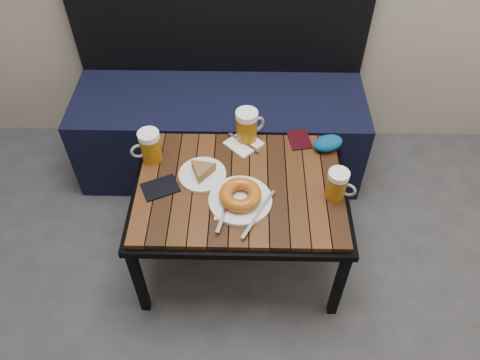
{
  "coord_description": "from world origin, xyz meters",
  "views": [
    {
      "loc": [
        -0.03,
        -0.05,
        1.83
      ],
      "look_at": [
        -0.05,
        1.16,
        0.5
      ],
      "focal_mm": 35.0,
      "sensor_mm": 36.0,
      "label": 1
    }
  ],
  "objects_px": {
    "plate_bagel": "(240,197)",
    "plate_pie": "(202,172)",
    "beer_mug_right": "(337,185)",
    "passport_navy": "(160,188)",
    "knit_pouch": "(328,143)",
    "beer_mug_left": "(150,146)",
    "cafe_table": "(240,192)",
    "bench": "(220,122)",
    "beer_mug_centre": "(247,126)",
    "passport_burgundy": "(299,140)"
  },
  "relations": [
    {
      "from": "plate_bagel",
      "to": "plate_pie",
      "type": "bearing_deg",
      "value": 139.18
    },
    {
      "from": "beer_mug_right",
      "to": "plate_pie",
      "type": "height_order",
      "value": "beer_mug_right"
    },
    {
      "from": "passport_navy",
      "to": "knit_pouch",
      "type": "xyz_separation_m",
      "value": [
        0.67,
        0.24,
        0.02
      ]
    },
    {
      "from": "beer_mug_left",
      "to": "knit_pouch",
      "type": "distance_m",
      "value": 0.73
    },
    {
      "from": "plate_pie",
      "to": "passport_navy",
      "type": "distance_m",
      "value": 0.17
    },
    {
      "from": "plate_pie",
      "to": "plate_bagel",
      "type": "bearing_deg",
      "value": -40.82
    },
    {
      "from": "cafe_table",
      "to": "passport_navy",
      "type": "height_order",
      "value": "passport_navy"
    },
    {
      "from": "bench",
      "to": "beer_mug_centre",
      "type": "relative_size",
      "value": 9.49
    },
    {
      "from": "bench",
      "to": "beer_mug_right",
      "type": "height_order",
      "value": "bench"
    },
    {
      "from": "plate_bagel",
      "to": "passport_burgundy",
      "type": "relative_size",
      "value": 2.48
    },
    {
      "from": "bench",
      "to": "beer_mug_centre",
      "type": "height_order",
      "value": "bench"
    },
    {
      "from": "knit_pouch",
      "to": "plate_bagel",
      "type": "bearing_deg",
      "value": -140.06
    },
    {
      "from": "beer_mug_right",
      "to": "knit_pouch",
      "type": "distance_m",
      "value": 0.26
    },
    {
      "from": "plate_bagel",
      "to": "knit_pouch",
      "type": "relative_size",
      "value": 2.35
    },
    {
      "from": "plate_pie",
      "to": "knit_pouch",
      "type": "relative_size",
      "value": 1.47
    },
    {
      "from": "plate_bagel",
      "to": "knit_pouch",
      "type": "bearing_deg",
      "value": 39.94
    },
    {
      "from": "beer_mug_left",
      "to": "cafe_table",
      "type": "bearing_deg",
      "value": 139.02
    },
    {
      "from": "passport_navy",
      "to": "knit_pouch",
      "type": "relative_size",
      "value": 1.06
    },
    {
      "from": "beer_mug_left",
      "to": "plate_pie",
      "type": "height_order",
      "value": "beer_mug_left"
    },
    {
      "from": "plate_bagel",
      "to": "passport_navy",
      "type": "bearing_deg",
      "value": 168.63
    },
    {
      "from": "beer_mug_right",
      "to": "knit_pouch",
      "type": "relative_size",
      "value": 0.99
    },
    {
      "from": "passport_navy",
      "to": "bench",
      "type": "bearing_deg",
      "value": 137.32
    },
    {
      "from": "beer_mug_right",
      "to": "plate_pie",
      "type": "relative_size",
      "value": 0.67
    },
    {
      "from": "knit_pouch",
      "to": "passport_navy",
      "type": "bearing_deg",
      "value": -160.48
    },
    {
      "from": "cafe_table",
      "to": "plate_bagel",
      "type": "relative_size",
      "value": 2.79
    },
    {
      "from": "beer_mug_centre",
      "to": "plate_pie",
      "type": "height_order",
      "value": "beer_mug_centre"
    },
    {
      "from": "cafe_table",
      "to": "passport_navy",
      "type": "distance_m",
      "value": 0.31
    },
    {
      "from": "plate_pie",
      "to": "plate_bagel",
      "type": "xyz_separation_m",
      "value": [
        0.15,
        -0.13,
        0.01
      ]
    },
    {
      "from": "passport_burgundy",
      "to": "knit_pouch",
      "type": "bearing_deg",
      "value": -32.7
    },
    {
      "from": "knit_pouch",
      "to": "beer_mug_right",
      "type": "bearing_deg",
      "value": -89.47
    },
    {
      "from": "plate_bagel",
      "to": "knit_pouch",
      "type": "height_order",
      "value": "plate_bagel"
    },
    {
      "from": "beer_mug_right",
      "to": "passport_navy",
      "type": "relative_size",
      "value": 0.93
    },
    {
      "from": "beer_mug_centre",
      "to": "plate_pie",
      "type": "distance_m",
      "value": 0.28
    },
    {
      "from": "beer_mug_right",
      "to": "passport_navy",
      "type": "distance_m",
      "value": 0.67
    },
    {
      "from": "bench",
      "to": "knit_pouch",
      "type": "bearing_deg",
      "value": -39.58
    },
    {
      "from": "beer_mug_left",
      "to": "beer_mug_centre",
      "type": "distance_m",
      "value": 0.41
    },
    {
      "from": "bench",
      "to": "plate_pie",
      "type": "height_order",
      "value": "bench"
    },
    {
      "from": "bench",
      "to": "passport_navy",
      "type": "bearing_deg",
      "value": -107.29
    },
    {
      "from": "beer_mug_left",
      "to": "plate_bagel",
      "type": "bearing_deg",
      "value": 128.38
    },
    {
      "from": "beer_mug_left",
      "to": "beer_mug_right",
      "type": "xyz_separation_m",
      "value": [
        0.73,
        -0.19,
        -0.01
      ]
    },
    {
      "from": "passport_burgundy",
      "to": "passport_navy",
      "type": "bearing_deg",
      "value": -163.05
    },
    {
      "from": "plate_pie",
      "to": "plate_bagel",
      "type": "relative_size",
      "value": 0.62
    },
    {
      "from": "cafe_table",
      "to": "beer_mug_right",
      "type": "xyz_separation_m",
      "value": [
        0.36,
        -0.05,
        0.11
      ]
    },
    {
      "from": "beer_mug_right",
      "to": "plate_pie",
      "type": "distance_m",
      "value": 0.52
    },
    {
      "from": "beer_mug_right",
      "to": "bench",
      "type": "bearing_deg",
      "value": 147.67
    },
    {
      "from": "bench",
      "to": "plate_bagel",
      "type": "distance_m",
      "value": 0.73
    },
    {
      "from": "beer_mug_left",
      "to": "plate_bagel",
      "type": "xyz_separation_m",
      "value": [
        0.37,
        -0.22,
        -0.04
      ]
    },
    {
      "from": "beer_mug_centre",
      "to": "plate_bagel",
      "type": "bearing_deg",
      "value": -127.46
    },
    {
      "from": "bench",
      "to": "knit_pouch",
      "type": "relative_size",
      "value": 10.95
    },
    {
      "from": "cafe_table",
      "to": "bench",
      "type": "bearing_deg",
      "value": 100.53
    }
  ]
}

